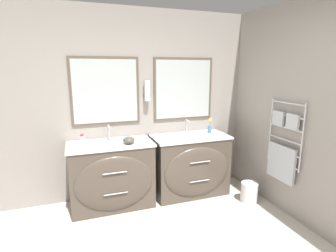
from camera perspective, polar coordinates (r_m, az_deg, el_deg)
name	(u,v)px	position (r m, az deg, el deg)	size (l,w,h in m)	color
wall_back	(125,105)	(3.70, -9.27, 4.57)	(5.20, 0.16, 2.60)	gray
wall_right	(295,112)	(3.47, 25.95, 2.68)	(0.13, 4.22, 2.60)	gray
vanity_left	(112,175)	(3.55, -12.04, -10.36)	(1.08, 0.62, 0.87)	#4C4238
vanity_right	(191,165)	(3.83, 5.00, -8.39)	(1.08, 0.62, 0.87)	#4C4238
faucet_left	(109,133)	(3.55, -12.77, -1.47)	(0.17, 0.13, 0.21)	silver
faucet_right	(187,127)	(3.83, 4.11, -0.18)	(0.17, 0.13, 0.21)	silver
toiletry_bottle	(82,141)	(3.32, -18.15, -3.21)	(0.06, 0.06, 0.17)	silver
amenity_bowl	(129,140)	(3.36, -8.54, -3.08)	(0.15, 0.15, 0.09)	#4C4742
flower_vase	(210,127)	(3.92, 9.09, -0.15)	(0.06, 0.06, 0.22)	teal
waste_bin	(249,192)	(3.89, 17.25, -13.51)	(0.23, 0.23, 0.27)	silver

